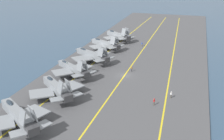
{
  "coord_description": "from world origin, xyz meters",
  "views": [
    {
      "loc": [
        -73.38,
        -18.6,
        30.6
      ],
      "look_at": [
        -3.18,
        2.85,
        2.9
      ],
      "focal_mm": 45.0,
      "sensor_mm": 36.0,
      "label": 1
    }
  ],
  "objects_px": {
    "parked_jet_nearest": "(17,115)",
    "crew_blue_vest": "(142,44)",
    "crew_brown_vest": "(132,69)",
    "parked_jet_sixth": "(117,35)",
    "parked_jet_second": "(56,87)",
    "crew_red_vest": "(154,101)",
    "crew_white_vest": "(171,94)",
    "parked_jet_fourth": "(91,54)",
    "parked_jet_fifth": "(105,43)",
    "parked_jet_third": "(72,68)"
  },
  "relations": [
    {
      "from": "parked_jet_nearest",
      "to": "parked_jet_sixth",
      "type": "xyz_separation_m",
      "value": [
        70.07,
        -0.23,
        -0.36
      ]
    },
    {
      "from": "parked_jet_fourth",
      "to": "parked_jet_fifth",
      "type": "relative_size",
      "value": 1.06
    },
    {
      "from": "parked_jet_nearest",
      "to": "parked_jet_fifth",
      "type": "relative_size",
      "value": 1.03
    },
    {
      "from": "parked_jet_third",
      "to": "crew_blue_vest",
      "type": "bearing_deg",
      "value": -19.22
    },
    {
      "from": "crew_blue_vest",
      "to": "parked_jet_fifth",
      "type": "bearing_deg",
      "value": 122.37
    },
    {
      "from": "crew_blue_vest",
      "to": "crew_white_vest",
      "type": "bearing_deg",
      "value": -159.92
    },
    {
      "from": "parked_jet_sixth",
      "to": "crew_red_vest",
      "type": "height_order",
      "value": "parked_jet_sixth"
    },
    {
      "from": "crew_brown_vest",
      "to": "parked_jet_fourth",
      "type": "bearing_deg",
      "value": 71.37
    },
    {
      "from": "parked_jet_second",
      "to": "parked_jet_fourth",
      "type": "xyz_separation_m",
      "value": [
        26.96,
        1.23,
        0.09
      ]
    },
    {
      "from": "parked_jet_sixth",
      "to": "crew_red_vest",
      "type": "relative_size",
      "value": 8.34
    },
    {
      "from": "parked_jet_third",
      "to": "parked_jet_fourth",
      "type": "distance_m",
      "value": 13.92
    },
    {
      "from": "parked_jet_nearest",
      "to": "parked_jet_third",
      "type": "distance_m",
      "value": 27.67
    },
    {
      "from": "parked_jet_nearest",
      "to": "parked_jet_second",
      "type": "xyz_separation_m",
      "value": [
        14.61,
        -0.65,
        -0.4
      ]
    },
    {
      "from": "parked_jet_sixth",
      "to": "crew_blue_vest",
      "type": "xyz_separation_m",
      "value": [
        -5.45,
        -11.64,
        -1.42
      ]
    },
    {
      "from": "crew_blue_vest",
      "to": "crew_white_vest",
      "type": "distance_m",
      "value": 45.58
    },
    {
      "from": "parked_jet_third",
      "to": "crew_white_vest",
      "type": "bearing_deg",
      "value": -101.58
    },
    {
      "from": "parked_jet_fifth",
      "to": "crew_brown_vest",
      "type": "xyz_separation_m",
      "value": [
        -20.0,
        -15.25,
        -1.35
      ]
    },
    {
      "from": "parked_jet_third",
      "to": "parked_jet_sixth",
      "type": "bearing_deg",
      "value": -1.69
    },
    {
      "from": "crew_brown_vest",
      "to": "crew_red_vest",
      "type": "bearing_deg",
      "value": -153.41
    },
    {
      "from": "parked_jet_second",
      "to": "parked_jet_fourth",
      "type": "relative_size",
      "value": 0.89
    },
    {
      "from": "parked_jet_third",
      "to": "crew_red_vest",
      "type": "bearing_deg",
      "value": -113.15
    },
    {
      "from": "parked_jet_second",
      "to": "crew_brown_vest",
      "type": "height_order",
      "value": "parked_jet_second"
    },
    {
      "from": "parked_jet_sixth",
      "to": "parked_jet_fourth",
      "type": "bearing_deg",
      "value": 178.38
    },
    {
      "from": "parked_jet_fourth",
      "to": "crew_white_vest",
      "type": "distance_m",
      "value": 34.38
    },
    {
      "from": "parked_jet_second",
      "to": "parked_jet_sixth",
      "type": "xyz_separation_m",
      "value": [
        55.46,
        0.42,
        0.04
      ]
    },
    {
      "from": "parked_jet_fifth",
      "to": "crew_red_vest",
      "type": "distance_m",
      "value": 46.94
    },
    {
      "from": "parked_jet_second",
      "to": "parked_jet_sixth",
      "type": "distance_m",
      "value": 55.47
    },
    {
      "from": "parked_jet_fifth",
      "to": "crew_red_vest",
      "type": "relative_size",
      "value": 8.62
    },
    {
      "from": "crew_brown_vest",
      "to": "parked_jet_sixth",
      "type": "bearing_deg",
      "value": 22.84
    },
    {
      "from": "parked_jet_sixth",
      "to": "crew_white_vest",
      "type": "distance_m",
      "value": 55.46
    },
    {
      "from": "parked_jet_fifth",
      "to": "parked_jet_fourth",
      "type": "bearing_deg",
      "value": -178.78
    },
    {
      "from": "parked_jet_second",
      "to": "crew_red_vest",
      "type": "distance_m",
      "value": 23.69
    },
    {
      "from": "parked_jet_nearest",
      "to": "crew_blue_vest",
      "type": "relative_size",
      "value": 8.89
    },
    {
      "from": "parked_jet_fifth",
      "to": "parked_jet_sixth",
      "type": "xyz_separation_m",
      "value": [
        13.54,
        -1.13,
        0.14
      ]
    },
    {
      "from": "parked_jet_fifth",
      "to": "parked_jet_third",
      "type": "bearing_deg",
      "value": 179.75
    },
    {
      "from": "parked_jet_second",
      "to": "parked_jet_sixth",
      "type": "bearing_deg",
      "value": 0.43
    },
    {
      "from": "parked_jet_sixth",
      "to": "parked_jet_second",
      "type": "bearing_deg",
      "value": -179.57
    },
    {
      "from": "parked_jet_second",
      "to": "parked_jet_nearest",
      "type": "bearing_deg",
      "value": 177.46
    },
    {
      "from": "crew_white_vest",
      "to": "crew_brown_vest",
      "type": "height_order",
      "value": "crew_white_vest"
    },
    {
      "from": "parked_jet_third",
      "to": "crew_blue_vest",
      "type": "relative_size",
      "value": 8.44
    },
    {
      "from": "parked_jet_second",
      "to": "crew_brown_vest",
      "type": "distance_m",
      "value": 25.9
    },
    {
      "from": "parked_jet_nearest",
      "to": "parked_jet_second",
      "type": "distance_m",
      "value": 14.63
    },
    {
      "from": "parked_jet_nearest",
      "to": "parked_jet_second",
      "type": "bearing_deg",
      "value": -2.54
    },
    {
      "from": "crew_red_vest",
      "to": "parked_jet_fifth",
      "type": "bearing_deg",
      "value": 32.32
    },
    {
      "from": "parked_jet_fourth",
      "to": "crew_blue_vest",
      "type": "xyz_separation_m",
      "value": [
        23.06,
        -12.44,
        -1.47
      ]
    },
    {
      "from": "crew_red_vest",
      "to": "crew_white_vest",
      "type": "height_order",
      "value": "crew_red_vest"
    },
    {
      "from": "parked_jet_third",
      "to": "parked_jet_fifth",
      "type": "bearing_deg",
      "value": -0.25
    },
    {
      "from": "parked_jet_fourth",
      "to": "crew_white_vest",
      "type": "relative_size",
      "value": 9.5
    },
    {
      "from": "parked_jet_nearest",
      "to": "crew_blue_vest",
      "type": "height_order",
      "value": "parked_jet_nearest"
    },
    {
      "from": "crew_red_vest",
      "to": "crew_white_vest",
      "type": "distance_m",
      "value": 5.95
    }
  ]
}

